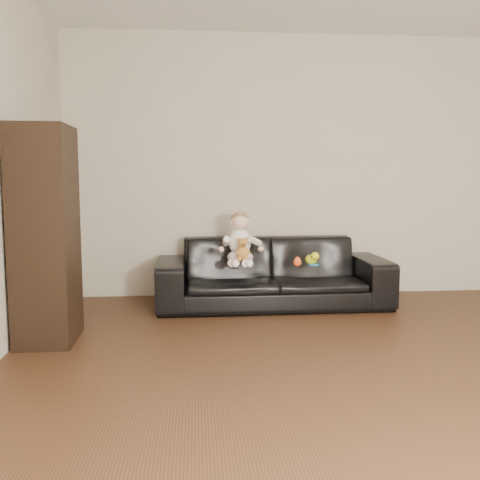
{
  "coord_description": "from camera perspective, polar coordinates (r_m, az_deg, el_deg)",
  "views": [
    {
      "loc": [
        -1.21,
        -2.62,
        1.17
      ],
      "look_at": [
        -0.82,
        2.15,
        0.63
      ],
      "focal_mm": 40.0,
      "sensor_mm": 36.0,
      "label": 1
    }
  ],
  "objects": [
    {
      "name": "floor",
      "position": [
        3.11,
        19.37,
        -16.03
      ],
      "size": [
        5.5,
        5.5,
        0.0
      ],
      "primitive_type": "plane",
      "color": "#412717",
      "rests_on": "ground"
    },
    {
      "name": "wall_back",
      "position": [
        5.5,
        8.07,
        7.75
      ],
      "size": [
        5.0,
        0.0,
        5.0
      ],
      "primitive_type": "plane",
      "rotation": [
        1.57,
        0.0,
        0.0
      ],
      "color": "#B7AD99",
      "rests_on": "ground"
    },
    {
      "name": "sofa",
      "position": [
        4.99,
        3.46,
        -3.46
      ],
      "size": [
        2.14,
        0.87,
        0.62
      ],
      "primitive_type": "imported",
      "rotation": [
        0.0,
        0.0,
        0.02
      ],
      "color": "black",
      "rests_on": "floor"
    },
    {
      "name": "cabinet",
      "position": [
        4.06,
        -20.02,
        0.49
      ],
      "size": [
        0.39,
        0.54,
        1.55
      ],
      "primitive_type": "cube",
      "rotation": [
        0.0,
        0.0,
        0.01
      ],
      "color": "black",
      "rests_on": "floor"
    },
    {
      "name": "shelf_item",
      "position": [
        4.04,
        -19.94,
        5.42
      ],
      "size": [
        0.18,
        0.25,
        0.28
      ],
      "primitive_type": "cube",
      "rotation": [
        0.0,
        0.0,
        0.01
      ],
      "color": "silver",
      "rests_on": "cabinet"
    },
    {
      "name": "baby",
      "position": [
        4.8,
        0.01,
        -0.15
      ],
      "size": [
        0.36,
        0.43,
        0.47
      ],
      "rotation": [
        0.0,
        0.0,
        -0.34
      ],
      "color": "silver",
      "rests_on": "sofa"
    },
    {
      "name": "teddy_bear",
      "position": [
        4.67,
        0.28,
        -1.01
      ],
      "size": [
        0.12,
        0.12,
        0.2
      ],
      "rotation": [
        0.0,
        0.0,
        -0.16
      ],
      "color": "#B07832",
      "rests_on": "sofa"
    },
    {
      "name": "toy_green",
      "position": [
        4.86,
        7.58,
        -2.07
      ],
      "size": [
        0.15,
        0.16,
        0.09
      ],
      "primitive_type": "ellipsoid",
      "rotation": [
        0.0,
        0.0,
        0.39
      ],
      "color": "#CDD819",
      "rests_on": "sofa"
    },
    {
      "name": "toy_rattle",
      "position": [
        4.73,
        6.15,
        -2.38
      ],
      "size": [
        0.09,
        0.09,
        0.07
      ],
      "primitive_type": "sphere",
      "rotation": [
        0.0,
        0.0,
        -0.29
      ],
      "color": "#E84D1B",
      "rests_on": "sofa"
    },
    {
      "name": "toy_blue_disc",
      "position": [
        4.82,
        7.87,
        -2.6
      ],
      "size": [
        0.1,
        0.1,
        0.01
      ],
      "primitive_type": "cylinder",
      "rotation": [
        0.0,
        0.0,
        0.06
      ],
      "color": "#1787BF",
      "rests_on": "sofa"
    }
  ]
}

